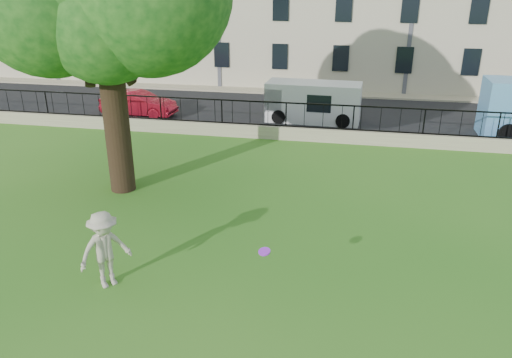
% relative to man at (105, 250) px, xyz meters
% --- Properties ---
extents(ground, '(120.00, 120.00, 0.00)m').
position_rel_man_xyz_m(ground, '(2.50, 0.49, -0.97)').
color(ground, '#2B721B').
rests_on(ground, ground).
extents(retaining_wall, '(50.00, 0.40, 0.60)m').
position_rel_man_xyz_m(retaining_wall, '(2.50, 12.49, -0.67)').
color(retaining_wall, gray).
rests_on(retaining_wall, ground).
extents(iron_railing, '(50.00, 0.05, 1.13)m').
position_rel_man_xyz_m(iron_railing, '(2.50, 12.49, 0.19)').
color(iron_railing, black).
rests_on(iron_railing, retaining_wall).
extents(street, '(60.00, 9.00, 0.01)m').
position_rel_man_xyz_m(street, '(2.50, 17.19, -0.96)').
color(street, black).
rests_on(street, ground).
extents(sidewalk, '(60.00, 1.40, 0.12)m').
position_rel_man_xyz_m(sidewalk, '(2.50, 22.39, -0.91)').
color(sidewalk, gray).
rests_on(sidewalk, ground).
extents(man, '(1.37, 1.41, 1.93)m').
position_rel_man_xyz_m(man, '(0.00, 0.00, 0.00)').
color(man, '#B5AA93').
rests_on(man, ground).
extents(frisbee, '(0.31, 0.30, 0.12)m').
position_rel_man_xyz_m(frisbee, '(3.80, 0.04, 0.37)').
color(frisbee, '#A529EB').
extents(red_sedan, '(4.06, 1.58, 1.32)m').
position_rel_man_xyz_m(red_sedan, '(-5.81, 15.10, -0.31)').
color(red_sedan, '#AB1527').
rests_on(red_sedan, street).
extents(white_van, '(4.83, 2.06, 1.99)m').
position_rel_man_xyz_m(white_van, '(3.42, 15.89, 0.03)').
color(white_van, silver).
rests_on(white_van, street).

